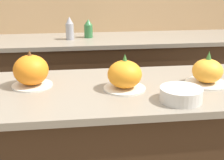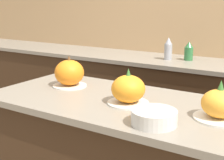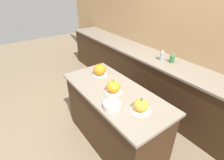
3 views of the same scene
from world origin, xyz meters
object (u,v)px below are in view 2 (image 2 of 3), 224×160
object	(u,v)px
bottle_tall	(168,49)
bottle_short	(189,51)
pumpkin_cake_left	(69,73)
mixing_bowl	(154,117)
pumpkin_cake_center	(128,90)
pumpkin_cake_right	(219,105)

from	to	relation	value
bottle_tall	bottle_short	world-z (taller)	bottle_tall
pumpkin_cake_left	mixing_bowl	xyz separation A→B (m)	(0.71, -0.30, -0.05)
mixing_bowl	pumpkin_cake_left	bearing A→B (deg)	157.34
mixing_bowl	bottle_tall	bearing A→B (deg)	110.03
pumpkin_cake_left	bottle_tall	xyz separation A→B (m)	(0.20, 1.11, 0.03)
pumpkin_cake_left	bottle_tall	bearing A→B (deg)	79.83
pumpkin_cake_center	bottle_short	bearing A→B (deg)	95.13
pumpkin_cake_left	pumpkin_cake_center	world-z (taller)	pumpkin_cake_left
pumpkin_cake_right	bottle_short	size ratio (longest dim) A/B	1.38
pumpkin_cake_center	mixing_bowl	xyz separation A→B (m)	(0.23, -0.19, -0.04)
bottle_short	pumpkin_cake_center	bearing A→B (deg)	-84.87
pumpkin_cake_center	pumpkin_cake_right	world-z (taller)	pumpkin_cake_center
bottle_short	pumpkin_cake_left	bearing A→B (deg)	-107.17
bottle_short	mixing_bowl	distance (m)	1.51
pumpkin_cake_left	bottle_short	distance (m)	1.23
pumpkin_cake_center	bottle_tall	size ratio (longest dim) A/B	1.10
pumpkin_cake_left	pumpkin_cake_right	distance (m)	0.93
pumpkin_cake_left	mixing_bowl	bearing A→B (deg)	-22.66
bottle_tall	mixing_bowl	world-z (taller)	bottle_tall
pumpkin_cake_center	mixing_bowl	world-z (taller)	pumpkin_cake_center
pumpkin_cake_left	pumpkin_cake_center	distance (m)	0.49
pumpkin_cake_center	mixing_bowl	size ratio (longest dim) A/B	1.10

